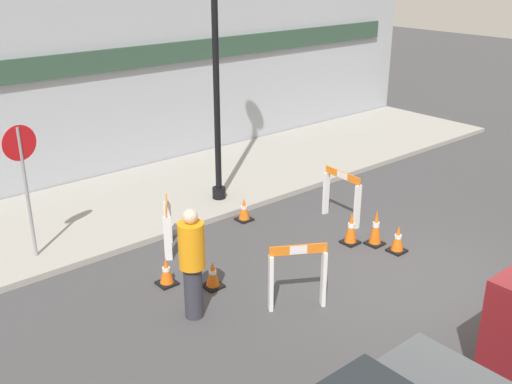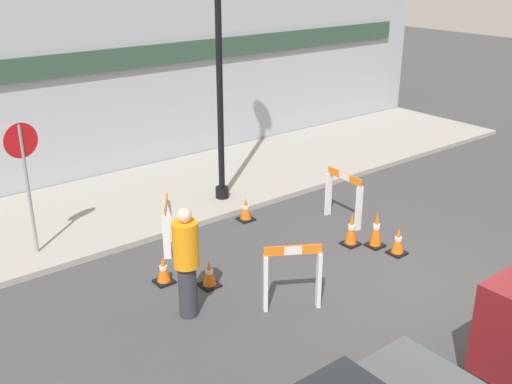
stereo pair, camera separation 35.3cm
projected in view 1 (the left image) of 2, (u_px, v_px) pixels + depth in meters
The scene contains 15 objects.
ground_plane at pixel (442, 291), 9.64m from camera, with size 60.00×60.00×0.00m, color #424244.
sidewalk_slab at pixel (209, 181), 14.12m from camera, with size 18.00×3.71×0.12m.
storefront_facade at pixel (159, 56), 14.49m from camera, with size 18.00×0.22×5.50m.
streetlamp_post at pixel (214, 1), 11.48m from camera, with size 0.44×0.44×6.50m.
stop_sign at pixel (24, 171), 9.95m from camera, with size 0.59×0.12×2.36m.
barricade_0 at pixel (342, 194), 11.96m from camera, with size 0.20×0.97×1.06m.
barricade_1 at pixel (167, 225), 10.75m from camera, with size 0.52×0.70×0.98m.
barricade_2 at pixel (298, 274), 8.98m from camera, with size 0.82×0.56×1.07m.
traffic_cone_0 at pixel (166, 272), 9.75m from camera, with size 0.30×0.30×0.48m.
traffic_cone_1 at pixel (398, 239), 10.82m from camera, with size 0.30×0.30×0.52m.
traffic_cone_2 at pixel (213, 275), 9.67m from camera, with size 0.30×0.30×0.47m.
traffic_cone_3 at pixel (244, 210), 12.11m from camera, with size 0.30×0.30×0.49m.
traffic_cone_4 at pixel (376, 228), 11.05m from camera, with size 0.30×0.30×0.71m.
traffic_cone_5 at pixel (351, 228), 11.11m from camera, with size 0.30×0.30×0.64m.
person_worker at pixel (192, 261), 8.63m from camera, with size 0.49×0.49×1.74m.
Camera 1 is at (-7.69, -4.45, 5.05)m, focal length 42.00 mm.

